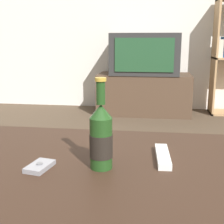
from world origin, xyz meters
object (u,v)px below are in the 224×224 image
(tv_stand, at_px, (144,94))
(beer_bottle, at_px, (101,137))
(cell_phone, at_px, (40,166))
(remote_control, at_px, (163,156))
(television, at_px, (145,54))

(tv_stand, height_order, beer_bottle, beer_bottle)
(beer_bottle, relative_size, cell_phone, 2.60)
(tv_stand, distance_m, remote_control, 2.57)
(beer_bottle, bearing_deg, remote_control, 26.64)
(cell_phone, relative_size, remote_control, 0.55)
(cell_phone, bearing_deg, tv_stand, 96.43)
(remote_control, bearing_deg, television, 90.15)
(tv_stand, bearing_deg, television, -90.00)
(television, height_order, beer_bottle, television)
(tv_stand, relative_size, remote_control, 5.47)
(television, height_order, remote_control, television)
(television, relative_size, cell_phone, 7.12)
(tv_stand, xyz_separation_m, television, (-0.00, -0.00, 0.45))
(television, relative_size, remote_control, 3.93)
(tv_stand, height_order, cell_phone, cell_phone)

